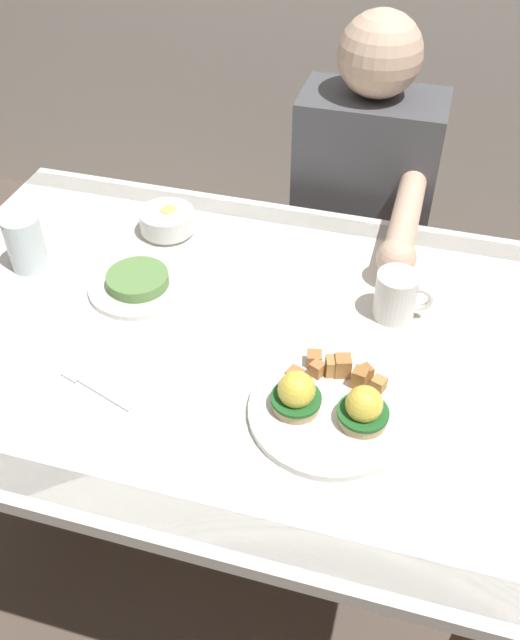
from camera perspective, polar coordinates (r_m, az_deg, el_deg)
The scene contains 9 objects.
ground_plane at distance 1.88m, azimuth -3.31°, elevation -17.32°, with size 6.00×6.00×0.00m, color brown.
dining_table at distance 1.38m, azimuth -4.33°, elevation -3.71°, with size 1.20×0.90×0.74m.
eggs_benedict_plate at distance 1.14m, azimuth 5.80°, elevation -6.99°, with size 0.27×0.27×0.09m.
fruit_bowl at distance 1.54m, azimuth -7.76°, elevation 8.11°, with size 0.12×0.12×0.06m.
coffee_mug at distance 1.32m, azimuth 11.31°, elevation 2.10°, with size 0.11×0.08×0.09m.
fork at distance 1.22m, azimuth -13.70°, elevation -5.41°, with size 0.15×0.07×0.00m.
water_glass_near at distance 1.49m, azimuth -18.84°, elevation 5.85°, with size 0.08×0.08×0.12m.
side_plate at distance 1.40m, azimuth -10.08°, elevation 3.02°, with size 0.20×0.20×0.04m.
diner_person at distance 1.79m, azimuth 8.44°, elevation 8.73°, with size 0.34×0.54×1.14m.
Camera 1 is at (0.36, -0.90, 1.62)m, focal length 38.54 mm.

